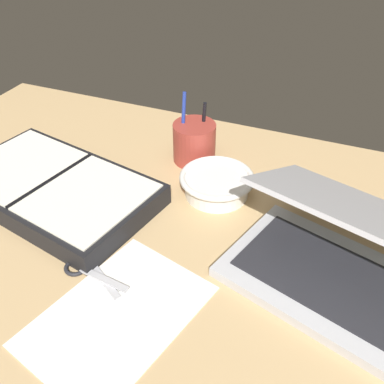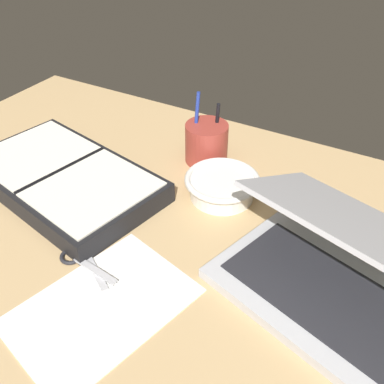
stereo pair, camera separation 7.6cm
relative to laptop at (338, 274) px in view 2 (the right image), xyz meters
The scene contains 7 objects.
desk_top 30.89cm from the laptop, 167.60° to the right, with size 140.00×100.00×2.00cm, color tan.
laptop is the anchor object (origin of this frame).
bowl 29.57cm from the laptop, 152.03° to the left, with size 14.99×14.99×4.62cm.
pen_cup 42.44cm from the laptop, 145.54° to the left, with size 9.43×9.43×15.56cm.
planner 55.51cm from the laptop, behind, with size 44.14×30.76×4.69cm.
scissors 41.55cm from the laptop, 161.14° to the right, with size 12.37×7.76×0.80cm.
paper_sheet_front 36.20cm from the laptop, 146.98° to the right, with size 18.50×26.60×0.16cm, color white.
Camera 2 is at (31.88, -41.80, 55.32)cm, focal length 40.00 mm.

